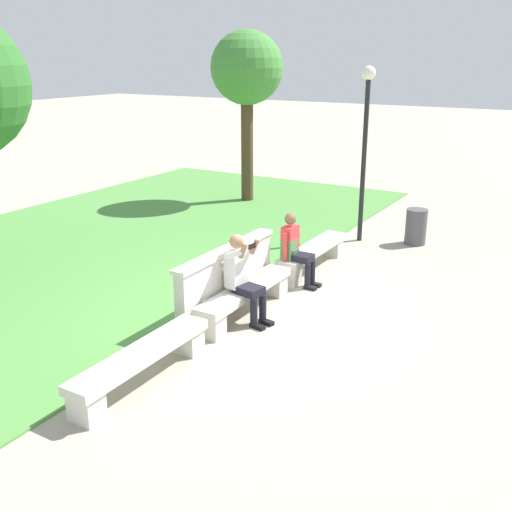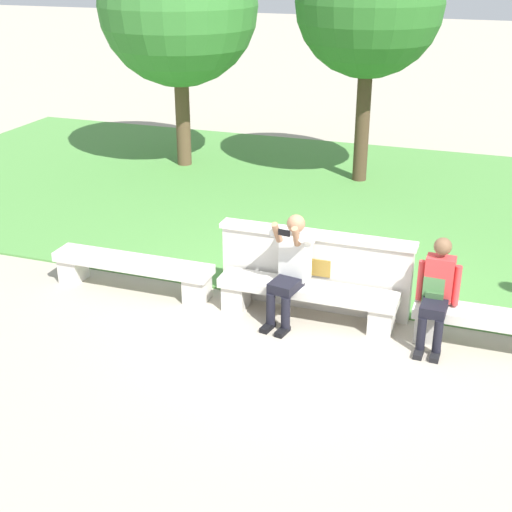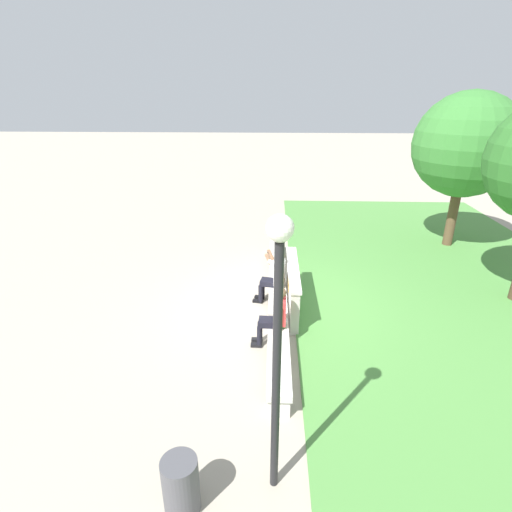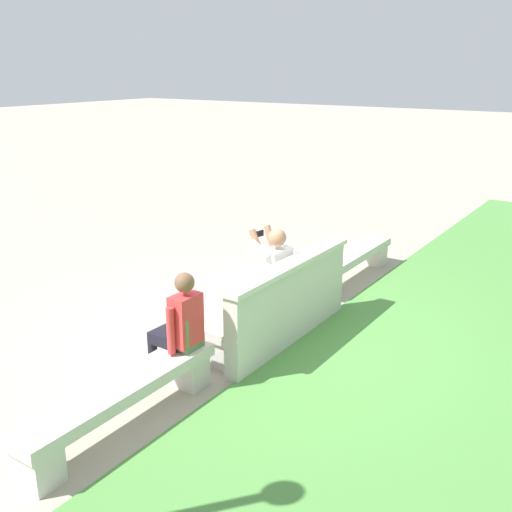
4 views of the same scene
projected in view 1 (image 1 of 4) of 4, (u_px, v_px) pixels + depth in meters
The scene contains 12 objects.
ground_plane at pixel (246, 314), 9.26m from camera, with size 80.00×80.00×0.00m, color #A89E8C.
grass_strip at pixel (50, 265), 11.38m from camera, with size 18.97×8.00×0.03m, color #518E42.
bench_main at pixel (142, 360), 7.22m from camera, with size 2.20×0.40×0.45m.
bench_near at pixel (246, 295), 9.16m from camera, with size 2.20×0.40×0.45m.
bench_mid at pixel (313, 253), 11.10m from camera, with size 2.20×0.40×0.45m.
backrest_wall_with_plaque at pixel (227, 279), 9.26m from camera, with size 2.45×0.24×1.01m.
person_photographer at pixel (243, 274), 8.83m from camera, with size 0.52×0.77×1.32m.
person_distant at pixel (295, 247), 10.25m from camera, with size 0.48×0.68×1.26m.
backpack at pixel (290, 249), 10.30m from camera, with size 0.28×0.24×0.43m.
tree_right_background at pixel (247, 71), 15.34m from camera, with size 1.87×1.87×4.42m.
trash_bin at pixel (416, 227), 12.57m from camera, with size 0.44×0.44×0.75m, color #4C4C51.
lamp_post at pixel (366, 128), 12.16m from camera, with size 0.28×0.28×3.60m.
Camera 1 is at (-7.21, -4.48, 3.81)m, focal length 42.00 mm.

